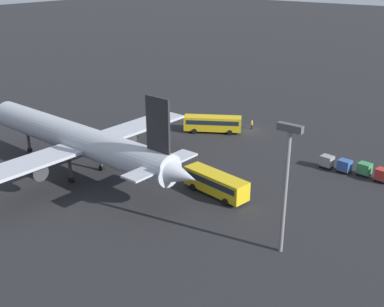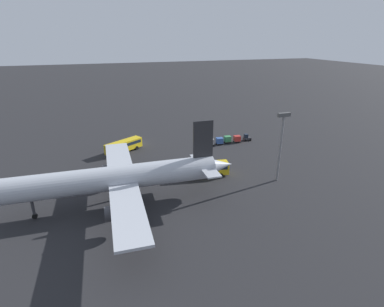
% 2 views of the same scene
% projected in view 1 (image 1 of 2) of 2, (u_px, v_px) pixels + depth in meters
% --- Properties ---
extents(ground_plane, '(600.00, 600.00, 0.00)m').
position_uv_depth(ground_plane, '(251.00, 129.00, 95.27)').
color(ground_plane, '#232326').
extents(airplane, '(47.00, 40.53, 15.40)m').
position_uv_depth(airplane, '(78.00, 139.00, 73.16)').
color(airplane, '#B2B7C1').
rests_on(airplane, ground).
extents(shuttle_bus_near, '(10.83, 8.00, 3.15)m').
position_uv_depth(shuttle_bus_near, '(213.00, 123.00, 93.08)').
color(shuttle_bus_near, gold).
rests_on(shuttle_bus_near, ground).
extents(shuttle_bus_far, '(10.63, 4.37, 3.16)m').
position_uv_depth(shuttle_bus_far, '(216.00, 182.00, 68.09)').
color(shuttle_bus_far, gold).
rests_on(shuttle_bus_far, ground).
extents(worker_person, '(0.38, 0.38, 1.74)m').
position_uv_depth(worker_person, '(252.00, 125.00, 95.18)').
color(worker_person, '#1E1E2D').
rests_on(worker_person, ground).
extents(cargo_cart_red, '(2.16, 1.88, 2.06)m').
position_uv_depth(cargo_cart_red, '(383.00, 175.00, 72.27)').
color(cargo_cart_red, '#38383D').
rests_on(cargo_cart_red, ground).
extents(cargo_cart_green, '(2.16, 1.88, 2.06)m').
position_uv_depth(cargo_cart_green, '(365.00, 169.00, 74.36)').
color(cargo_cart_green, '#38383D').
rests_on(cargo_cart_green, ground).
extents(cargo_cart_blue, '(2.16, 1.88, 2.06)m').
position_uv_depth(cargo_cart_blue, '(345.00, 165.00, 75.50)').
color(cargo_cart_blue, '#38383D').
rests_on(cargo_cart_blue, ground).
extents(cargo_cart_grey, '(2.16, 1.88, 2.06)m').
position_uv_depth(cargo_cart_grey, '(327.00, 161.00, 77.15)').
color(cargo_cart_grey, '#38383D').
rests_on(cargo_cart_grey, ground).
extents(light_pole, '(2.80, 0.70, 15.38)m').
position_uv_depth(light_pole, '(286.00, 175.00, 51.82)').
color(light_pole, slate).
rests_on(light_pole, ground).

